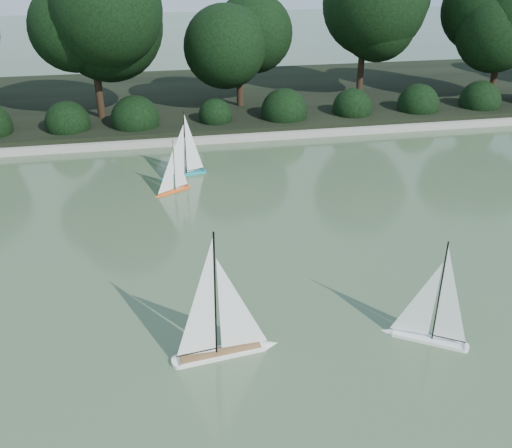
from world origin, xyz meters
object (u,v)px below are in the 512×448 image
(sailboat_white_b, at_px, (228,334))
(sailboat_orange, at_px, (171,184))
(sailboat_teal, at_px, (181,166))
(sailboat_white_a, at_px, (424,324))

(sailboat_white_b, distance_m, sailboat_orange, 5.36)
(sailboat_orange, height_order, sailboat_teal, sailboat_teal)
(sailboat_white_b, relative_size, sailboat_orange, 1.59)
(sailboat_white_b, bearing_deg, sailboat_white_a, -4.80)
(sailboat_orange, xyz_separation_m, sailboat_teal, (0.28, 0.89, 0.05))
(sailboat_orange, bearing_deg, sailboat_white_a, -62.35)
(sailboat_white_a, relative_size, sailboat_white_b, 0.81)
(sailboat_white_b, xyz_separation_m, sailboat_teal, (-0.11, 6.24, -0.05))
(sailboat_white_a, distance_m, sailboat_teal, 6.97)
(sailboat_white_b, bearing_deg, sailboat_orange, 94.14)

